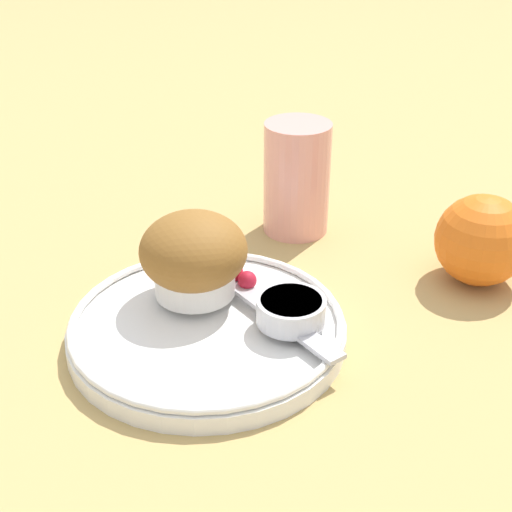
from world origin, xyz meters
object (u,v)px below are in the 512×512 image
(butter_knife, at_px, (259,302))
(juice_glass, at_px, (297,178))
(orange_fruit, at_px, (482,240))
(muffin, at_px, (194,256))

(butter_knife, distance_m, juice_glass, 0.17)
(orange_fruit, bearing_deg, juice_glass, -166.30)
(muffin, distance_m, butter_knife, 0.06)
(orange_fruit, relative_size, juice_glass, 0.73)
(muffin, bearing_deg, juice_glass, 105.81)
(muffin, distance_m, orange_fruit, 0.24)
(butter_knife, bearing_deg, orange_fruit, 73.43)
(muffin, bearing_deg, orange_fruit, 58.40)
(muffin, height_order, butter_knife, muffin)
(muffin, relative_size, orange_fruit, 1.06)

